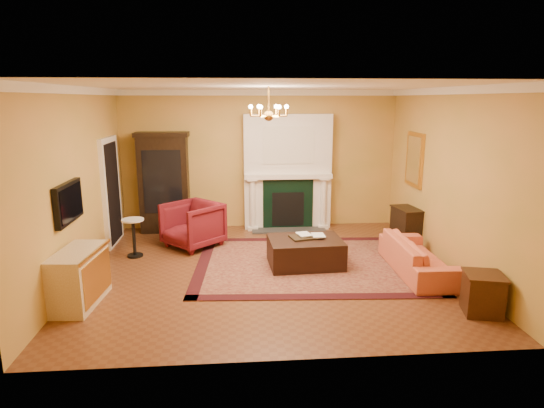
{
  "coord_description": "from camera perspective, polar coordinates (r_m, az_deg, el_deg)",
  "views": [
    {
      "loc": [
        -0.53,
        -7.21,
        2.81
      ],
      "look_at": [
        0.08,
        0.3,
        1.06
      ],
      "focal_mm": 30.0,
      "sensor_mm": 36.0,
      "label": 1
    }
  ],
  "objects": [
    {
      "name": "floor",
      "position": [
        7.76,
        -0.39,
        -8.27
      ],
      "size": [
        6.0,
        5.5,
        0.02
      ],
      "primitive_type": "cube",
      "color": "brown",
      "rests_on": "ground"
    },
    {
      "name": "wall_back",
      "position": [
        10.07,
        -1.57,
        5.57
      ],
      "size": [
        6.0,
        0.02,
        3.0
      ],
      "primitive_type": "cube",
      "color": "#DA9B4E",
      "rests_on": "floor"
    },
    {
      "name": "fireplace",
      "position": [
        9.97,
        1.95,
        3.72
      ],
      "size": [
        1.9,
        0.7,
        2.5
      ],
      "color": "white",
      "rests_on": "wall_back"
    },
    {
      "name": "book_b",
      "position": [
        7.83,
        5.08,
        -3.02
      ],
      "size": [
        0.21,
        0.02,
        0.29
      ],
      "primitive_type": "imported",
      "rotation": [
        0.0,
        0.0,
        -0.0
      ],
      "color": "gray",
      "rests_on": "ottoman_tray"
    },
    {
      "name": "end_table",
      "position": [
        6.77,
        24.91,
        -10.29
      ],
      "size": [
        0.56,
        0.56,
        0.53
      ],
      "primitive_type": "cube",
      "rotation": [
        0.0,
        0.0,
        -0.25
      ],
      "color": "#381C0F",
      "rests_on": "floor"
    },
    {
      "name": "topiary_right",
      "position": [
        10.0,
        6.36,
        5.41
      ],
      "size": [
        0.18,
        0.18,
        0.48
      ],
      "color": "tan",
      "rests_on": "fireplace"
    },
    {
      "name": "china_cabinet",
      "position": [
        9.98,
        -13.36,
        2.36
      ],
      "size": [
        1.03,
        0.47,
        2.04
      ],
      "primitive_type": "cube",
      "rotation": [
        0.0,
        0.0,
        0.01
      ],
      "color": "black",
      "rests_on": "floor"
    },
    {
      "name": "wingback_armchair",
      "position": [
        8.91,
        -9.94,
        -2.31
      ],
      "size": [
        1.28,
        1.28,
        0.96
      ],
      "primitive_type": "imported",
      "rotation": [
        0.0,
        0.0,
        -0.8
      ],
      "color": "maroon",
      "rests_on": "floor"
    },
    {
      "name": "gilt_mirror",
      "position": [
        9.36,
        17.44,
        5.34
      ],
      "size": [
        0.06,
        0.76,
        1.05
      ],
      "color": "gold",
      "rests_on": "wall_right"
    },
    {
      "name": "leather_ottoman",
      "position": [
        7.87,
        4.2,
        -6.01
      ],
      "size": [
        1.28,
        0.96,
        0.46
      ],
      "primitive_type": "cube",
      "rotation": [
        0.0,
        0.0,
        0.05
      ],
      "color": "black",
      "rests_on": "oriental_rug"
    },
    {
      "name": "ottoman_tray",
      "position": [
        7.85,
        3.97,
        -4.18
      ],
      "size": [
        0.51,
        0.44,
        0.03
      ],
      "primitive_type": "cube",
      "rotation": [
        0.0,
        0.0,
        0.25
      ],
      "color": "black",
      "rests_on": "leather_ottoman"
    },
    {
      "name": "wall_right",
      "position": [
        8.13,
        21.28,
        2.9
      ],
      "size": [
        0.02,
        5.5,
        3.0
      ],
      "primitive_type": "cube",
      "color": "#DA9B4E",
      "rests_on": "floor"
    },
    {
      "name": "oriental_rug",
      "position": [
        8.02,
        4.81,
        -7.44
      ],
      "size": [
        4.1,
        3.17,
        0.02
      ],
      "primitive_type": "cube",
      "rotation": [
        0.0,
        0.0,
        -0.06
      ],
      "color": "#420E0E",
      "rests_on": "floor"
    },
    {
      "name": "wall_front",
      "position": [
        4.66,
        2.1,
        -3.25
      ],
      "size": [
        6.0,
        0.02,
        3.0
      ],
      "primitive_type": "cube",
      "color": "#DA9B4E",
      "rests_on": "floor"
    },
    {
      "name": "crown_molding",
      "position": [
        8.18,
        -0.93,
        13.96
      ],
      "size": [
        6.0,
        5.5,
        0.12
      ],
      "color": "white",
      "rests_on": "ceiling"
    },
    {
      "name": "chandelier",
      "position": [
        7.23,
        -0.42,
        11.46
      ],
      "size": [
        0.63,
        0.55,
        0.53
      ],
      "color": "#BA8433",
      "rests_on": "ceiling"
    },
    {
      "name": "doorway",
      "position": [
        9.4,
        -19.49,
        1.47
      ],
      "size": [
        0.08,
        1.05,
        2.1
      ],
      "color": "white",
      "rests_on": "wall_left"
    },
    {
      "name": "wall_left",
      "position": [
        7.73,
        -23.27,
        2.24
      ],
      "size": [
        0.02,
        5.5,
        3.0
      ],
      "primitive_type": "cube",
      "color": "#DA9B4E",
      "rests_on": "floor"
    },
    {
      "name": "book_a",
      "position": [
        7.82,
        3.35,
        -3.0
      ],
      "size": [
        0.21,
        0.08,
        0.29
      ],
      "primitive_type": "imported",
      "rotation": [
        0.0,
        0.0,
        0.25
      ],
      "color": "gray",
      "rests_on": "ottoman_tray"
    },
    {
      "name": "tv_panel",
      "position": [
        7.18,
        -24.16,
        0.17
      ],
      "size": [
        0.09,
        0.95,
        0.58
      ],
      "color": "black",
      "rests_on": "wall_left"
    },
    {
      "name": "pedestal_table",
      "position": [
        8.6,
        -16.96,
        -3.73
      ],
      "size": [
        0.4,
        0.4,
        0.71
      ],
      "color": "black",
      "rests_on": "floor"
    },
    {
      "name": "commode",
      "position": [
        6.93,
        -23.07,
        -8.49
      ],
      "size": [
        0.58,
        1.08,
        0.78
      ],
      "primitive_type": "cube",
      "rotation": [
        0.0,
        0.0,
        -0.09
      ],
      "color": "beige",
      "rests_on": "floor"
    },
    {
      "name": "ceiling",
      "position": [
        7.23,
        -0.42,
        14.64
      ],
      "size": [
        6.0,
        5.5,
        0.02
      ],
      "primitive_type": "cube",
      "color": "white",
      "rests_on": "wall_back"
    },
    {
      "name": "console_table",
      "position": [
        9.3,
        16.44,
        -2.79
      ],
      "size": [
        0.44,
        0.68,
        0.71
      ],
      "primitive_type": "cube",
      "rotation": [
        0.0,
        0.0,
        0.13
      ],
      "color": "black",
      "rests_on": "floor"
    },
    {
      "name": "coral_sofa",
      "position": [
        7.87,
        17.91,
        -5.61
      ],
      "size": [
        0.6,
        1.93,
        0.75
      ],
      "primitive_type": "imported",
      "rotation": [
        0.0,
        0.0,
        1.55
      ],
      "color": "#C8663F",
      "rests_on": "floor"
    },
    {
      "name": "topiary_left",
      "position": [
        9.84,
        -1.37,
        5.21
      ],
      "size": [
        0.16,
        0.16,
        0.43
      ],
      "color": "tan",
      "rests_on": "fireplace"
    }
  ]
}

